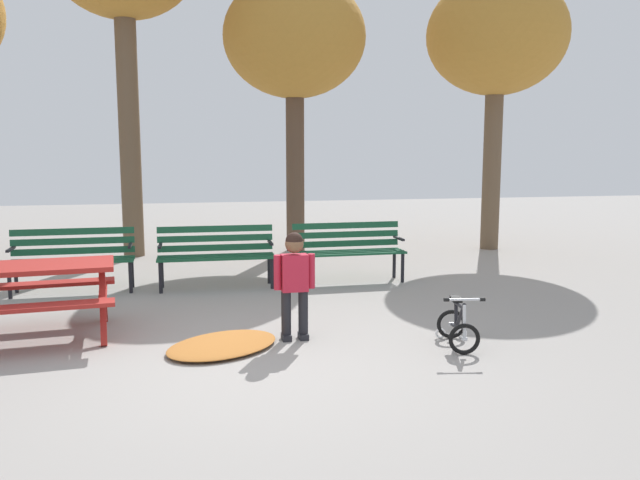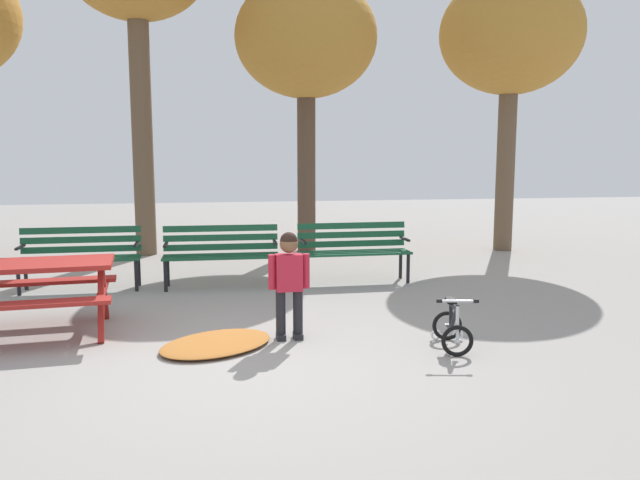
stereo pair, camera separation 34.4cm
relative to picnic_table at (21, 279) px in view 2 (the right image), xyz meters
The scene contains 10 objects.
ground 2.57m from the picnic_table, 31.24° to the right, with size 36.00×36.00×0.00m, color gray.
picnic_table is the anchor object (origin of this frame).
park_bench_far_left 2.23m from the picnic_table, 86.37° to the left, with size 1.61×0.49×0.85m.
park_bench_left 2.95m from the picnic_table, 46.16° to the left, with size 1.61×0.48×0.85m.
park_bench_right 4.49m from the picnic_table, 28.60° to the left, with size 1.61×0.49×0.85m.
child_standing 2.76m from the picnic_table, 11.77° to the right, with size 0.42×0.19×1.10m.
kids_bicycle 4.38m from the picnic_table, 14.67° to the right, with size 0.44×0.60×0.54m.
leaf_pile 2.16m from the picnic_table, 19.79° to the right, with size 1.18×0.82×0.07m, color #B26B2D.
tree_center 7.12m from the picnic_table, 54.45° to the left, with size 2.60×2.60×5.04m.
tree_right 9.34m from the picnic_table, 31.97° to the left, with size 2.60×2.60×5.11m.
Camera 2 is at (-0.14, -5.59, 1.92)m, focal length 36.18 mm.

